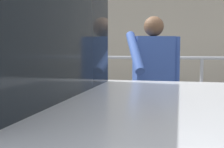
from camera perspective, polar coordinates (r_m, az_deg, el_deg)
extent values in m
cube|color=gray|center=(4.62, 3.15, -11.68)|extent=(36.00, 3.21, 0.14)
cylinder|color=slate|center=(3.31, -3.97, -7.51)|extent=(0.07, 0.07, 1.07)
cylinder|color=#939699|center=(3.23, -4.04, 4.19)|extent=(0.15, 0.15, 0.27)
sphere|color=silver|center=(3.23, -4.05, 7.03)|extent=(0.15, 0.15, 0.15)
cube|color=black|center=(3.15, -4.34, 5.25)|extent=(0.08, 0.02, 0.07)
cube|color=green|center=(3.15, -4.32, 3.29)|extent=(0.09, 0.02, 0.09)
cylinder|color=#1E233F|center=(3.41, 9.21, -9.70)|extent=(0.15, 0.15, 0.78)
cylinder|color=#1E233F|center=(3.35, 5.92, -9.91)|extent=(0.15, 0.15, 0.78)
cube|color=#2D478C|center=(3.27, 7.71, 1.83)|extent=(0.46, 0.36, 0.59)
sphere|color=brown|center=(3.28, 7.79, 8.80)|extent=(0.21, 0.21, 0.21)
cylinder|color=#2D478C|center=(3.35, 11.78, 2.12)|extent=(0.09, 0.09, 0.55)
cylinder|color=#2D478C|center=(3.02, 4.27, 4.14)|extent=(0.27, 0.48, 0.42)
cylinder|color=gray|center=(5.79, 5.58, 3.07)|extent=(24.00, 0.06, 0.06)
cylinder|color=gray|center=(5.82, 5.54, -1.67)|extent=(24.00, 0.05, 0.05)
cylinder|color=gray|center=(6.07, -4.73, -1.90)|extent=(0.06, 0.06, 1.07)
cylinder|color=gray|center=(5.79, 16.31, -2.41)|extent=(0.06, 0.06, 1.07)
cube|color=#ADA38E|center=(7.76, 7.57, 8.94)|extent=(32.00, 0.50, 3.89)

